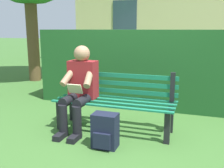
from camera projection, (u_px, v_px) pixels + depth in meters
The scene contains 5 objects.
ground at pixel (114, 130), 3.57m from camera, with size 60.00×60.00×0.00m, color #3D6B2D.
park_bench at pixel (116, 100), 3.56m from camera, with size 1.63×0.54×0.81m.
person_seated at pixel (80, 87), 3.50m from camera, with size 0.44×0.73×1.15m.
hedge_backdrop at pixel (167, 67), 4.53m from camera, with size 4.59×0.75×1.46m.
backpack at pixel (105, 131), 3.02m from camera, with size 0.29×0.27×0.41m.
Camera 1 is at (-1.06, 3.19, 1.37)m, focal length 41.49 mm.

